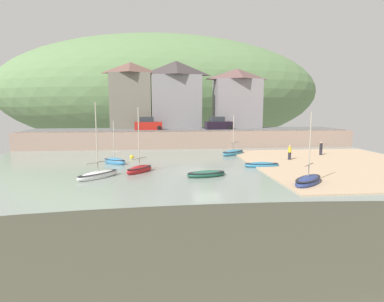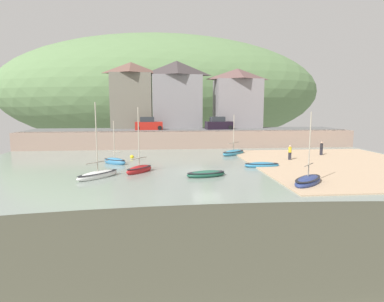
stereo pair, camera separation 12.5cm
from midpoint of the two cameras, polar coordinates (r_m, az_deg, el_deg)
ground at (r=21.16m, az=10.14°, el=-8.11°), size 48.00×41.00×0.61m
quay_seawall at (r=47.02m, az=-0.59°, el=2.25°), size 48.00×9.40×2.40m
hillside_backdrop at (r=84.38m, az=-5.64°, el=10.30°), size 80.00×44.00×27.43m
waterfront_building_left at (r=54.51m, az=-10.69°, el=9.64°), size 6.78×4.87×10.56m
waterfront_building_centre at (r=54.41m, az=-2.82°, el=9.93°), size 8.25×4.98×10.86m
waterfront_building_right at (r=55.87m, az=7.77°, el=9.22°), size 7.69×5.97×9.76m
motorboat_with_cabin at (r=40.46m, az=7.13°, el=-0.27°), size 3.82×3.57×5.10m
sailboat_blue_trim at (r=29.77m, az=-9.31°, el=-3.16°), size 2.71×2.94×6.06m
sailboat_far_left at (r=28.27m, az=-16.25°, el=-4.01°), size 3.47×3.64×6.45m
rowboat_small_beached at (r=26.39m, az=19.55°, el=-4.96°), size 3.78×3.82×5.74m
dinghy_open_wooden at (r=27.86m, az=2.39°, el=-4.04°), size 3.70×2.18×0.63m
fishing_boat_green at (r=34.68m, az=-13.49°, el=-1.74°), size 2.83×2.41×4.66m
sailboat_tall_mast at (r=32.82m, az=12.00°, el=-2.40°), size 3.49×1.27×0.63m
parked_car_near_slipway at (r=49.90m, az=-7.79°, el=4.64°), size 4.16×1.86×1.95m
parked_car_by_wall at (r=50.70m, az=4.53°, el=4.73°), size 4.27×2.17×1.95m
person_on_slipway at (r=37.31m, az=16.65°, el=-0.11°), size 0.34×0.34×1.62m
person_near_water at (r=42.12m, az=21.58°, el=0.54°), size 0.34×0.34×1.62m
mooring_buoy at (r=38.23m, az=-10.60°, el=-1.02°), size 0.45×0.45×0.45m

